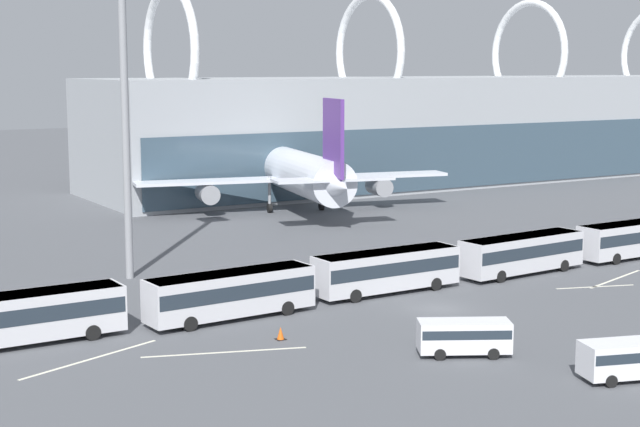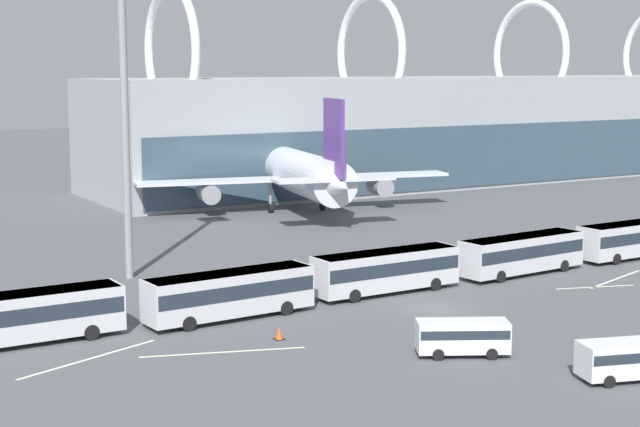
% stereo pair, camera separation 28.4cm
% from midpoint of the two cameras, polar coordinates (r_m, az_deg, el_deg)
% --- Properties ---
extents(ground_plane, '(440.00, 440.00, 0.00)m').
position_cam_midpoint_polar(ground_plane, '(70.64, 6.98, -5.54)').
color(ground_plane, '#515459').
extents(terminal_building, '(111.50, 24.84, 27.69)m').
position_cam_midpoint_polar(terminal_building, '(151.72, 7.80, 5.06)').
color(terminal_building, '#9EA3A8').
rests_on(terminal_building, ground_plane).
extents(airliner_at_gate_far, '(37.97, 38.55, 13.82)m').
position_cam_midpoint_polar(airliner_at_gate_far, '(117.07, -1.43, 2.51)').
color(airliner_at_gate_far, silver).
rests_on(airliner_at_gate_far, ground_plane).
extents(shuttle_bus_0, '(12.12, 3.00, 3.25)m').
position_cam_midpoint_polar(shuttle_bus_0, '(63.67, -16.64, -5.63)').
color(shuttle_bus_0, silver).
rests_on(shuttle_bus_0, ground_plane).
extents(shuttle_bus_1, '(12.21, 3.44, 3.25)m').
position_cam_midpoint_polar(shuttle_bus_1, '(67.27, -5.16, -4.55)').
color(shuttle_bus_1, silver).
rests_on(shuttle_bus_1, ground_plane).
extents(shuttle_bus_2, '(12.12, 3.00, 3.25)m').
position_cam_midpoint_polar(shuttle_bus_2, '(74.72, 3.98, -3.21)').
color(shuttle_bus_2, silver).
rests_on(shuttle_bus_2, ground_plane).
extents(shuttle_bus_3, '(12.24, 3.66, 3.25)m').
position_cam_midpoint_polar(shuttle_bus_3, '(82.97, 11.76, -2.19)').
color(shuttle_bus_3, silver).
rests_on(shuttle_bus_3, ground_plane).
extents(shuttle_bus_4, '(12.14, 3.10, 3.25)m').
position_cam_midpoint_polar(shuttle_bus_4, '(92.68, 17.90, -1.31)').
color(shuttle_bus_4, silver).
rests_on(shuttle_bus_4, ground_plane).
extents(service_van_foreground, '(5.75, 4.32, 2.12)m').
position_cam_midpoint_polar(service_van_foreground, '(59.44, 8.43, -7.01)').
color(service_van_foreground, silver).
rests_on(service_van_foreground, ground_plane).
extents(service_van_crossing, '(5.46, 3.52, 2.18)m').
position_cam_midpoint_polar(service_van_crossing, '(56.91, 17.46, -8.00)').
color(service_van_crossing, silver).
rests_on(service_van_crossing, ground_plane).
extents(floodlight_mast, '(2.77, 2.77, 30.09)m').
position_cam_midpoint_polar(floodlight_mast, '(79.91, -11.31, 10.05)').
color(floodlight_mast, gray).
rests_on(floodlight_mast, ground_plane).
extents(lane_stripe_0, '(9.49, 3.88, 0.01)m').
position_cam_midpoint_polar(lane_stripe_0, '(60.06, -13.13, -8.23)').
color(lane_stripe_0, silver).
rests_on(lane_stripe_0, ground_plane).
extents(lane_stripe_1, '(8.66, 3.03, 0.01)m').
position_cam_midpoint_polar(lane_stripe_1, '(83.37, 16.92, -3.67)').
color(lane_stripe_1, silver).
rests_on(lane_stripe_1, ground_plane).
extents(lane_stripe_3, '(6.35, 2.31, 0.01)m').
position_cam_midpoint_polar(lane_stripe_3, '(79.97, 15.80, -4.14)').
color(lane_stripe_3, silver).
rests_on(lane_stripe_3, ground_plane).
extents(lane_stripe_4, '(9.59, 3.43, 0.01)m').
position_cam_midpoint_polar(lane_stripe_4, '(60.09, -5.52, -8.03)').
color(lane_stripe_4, silver).
rests_on(lane_stripe_4, ground_plane).
extents(traffic_cone_0, '(0.63, 0.63, 0.82)m').
position_cam_midpoint_polar(traffic_cone_0, '(62.46, -2.26, -6.98)').
color(traffic_cone_0, black).
rests_on(traffic_cone_0, ground_plane).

